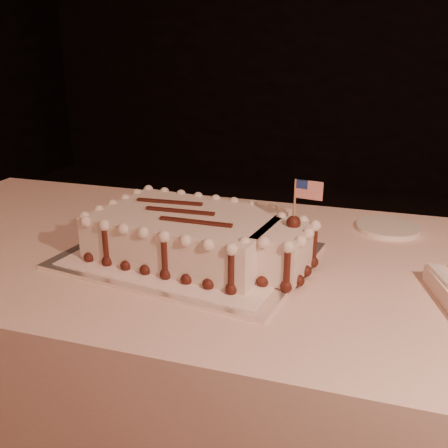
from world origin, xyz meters
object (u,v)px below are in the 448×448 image
(banquet_table, at_px, (354,421))
(cake_board, at_px, (188,255))
(sheet_cake, at_px, (199,235))
(side_plate, at_px, (388,228))

(banquet_table, relative_size, cake_board, 4.83)
(cake_board, distance_m, sheet_cake, 0.06)
(banquet_table, xyz_separation_m, sheet_cake, (-0.35, -0.05, 0.43))
(sheet_cake, bearing_deg, cake_board, 171.52)
(sheet_cake, relative_size, side_plate, 3.17)
(banquet_table, distance_m, sheet_cake, 0.56)
(cake_board, height_order, side_plate, side_plate)
(sheet_cake, bearing_deg, side_plate, 38.58)
(cake_board, xyz_separation_m, side_plate, (0.41, 0.30, 0.00))
(banquet_table, xyz_separation_m, cake_board, (-0.38, -0.04, 0.38))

